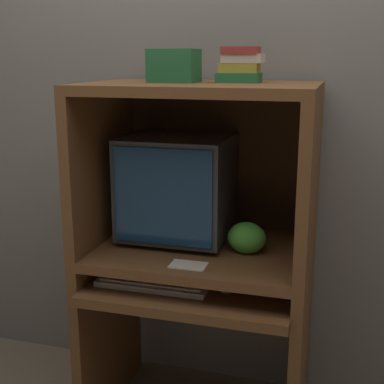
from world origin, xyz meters
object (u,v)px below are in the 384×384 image
(crt_monitor, at_px, (178,187))
(snack_bag, at_px, (247,238))
(book_stack, at_px, (240,66))
(keyboard, at_px, (155,281))
(storage_box, at_px, (174,66))
(mouse, at_px, (226,289))

(crt_monitor, xyz_separation_m, snack_bag, (0.29, -0.09, -0.15))
(crt_monitor, height_order, book_stack, book_stack)
(crt_monitor, distance_m, book_stack, 0.52)
(keyboard, distance_m, book_stack, 0.84)
(snack_bag, bearing_deg, book_stack, 123.30)
(snack_bag, bearing_deg, crt_monitor, 163.13)
(snack_bag, relative_size, storage_box, 0.85)
(mouse, bearing_deg, book_stack, 91.39)
(crt_monitor, relative_size, mouse, 6.77)
(mouse, distance_m, storage_box, 0.82)
(keyboard, xyz_separation_m, mouse, (0.27, 0.00, 0.00))
(keyboard, distance_m, storage_box, 0.79)
(crt_monitor, bearing_deg, book_stack, -2.14)
(keyboard, bearing_deg, crt_monitor, 84.35)
(crt_monitor, distance_m, keyboard, 0.38)
(crt_monitor, relative_size, snack_bag, 2.88)
(book_stack, distance_m, storage_box, 0.24)
(keyboard, height_order, storage_box, storage_box)
(mouse, height_order, snack_bag, snack_bag)
(mouse, distance_m, book_stack, 0.80)
(snack_bag, bearing_deg, storage_box, 174.41)
(mouse, xyz_separation_m, snack_bag, (0.05, 0.13, 0.15))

